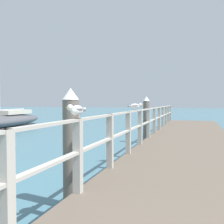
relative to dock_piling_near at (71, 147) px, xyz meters
name	(u,v)px	position (x,y,z in m)	size (l,w,h in m)	color
pier_deck	(189,146)	(1.86, 5.70, -0.81)	(3.13, 20.28, 0.47)	brown
pier_railing	(148,120)	(0.38, 5.70, 0.10)	(0.12, 18.80, 1.12)	#B2ADA3
dock_piling_near	(71,147)	(0.00, 0.00, 0.00)	(0.29, 0.29, 2.08)	#6B6056
dock_piling_far	(146,120)	(0.00, 7.39, 0.00)	(0.29, 0.29, 2.08)	#6B6056
seagull_foreground	(77,110)	(0.38, -0.56, 0.68)	(0.20, 0.48, 0.21)	white
seagull_background	(135,106)	(0.39, 3.37, 0.68)	(0.40, 0.33, 0.21)	white
boat_0	(4,120)	(-11.00, 11.35, -0.52)	(3.44, 8.96, 12.17)	#4C4C51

